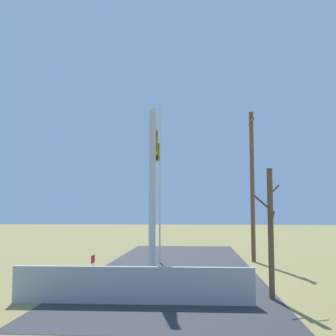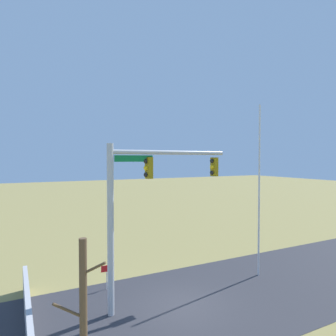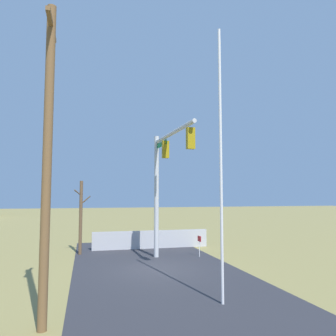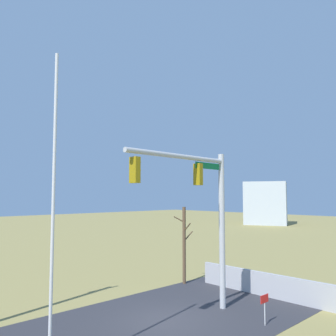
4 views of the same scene
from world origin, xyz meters
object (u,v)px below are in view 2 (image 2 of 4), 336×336
object	(u,v)px
bare_tree	(83,324)
open_sign	(107,271)
signal_mast	(143,195)
flagpole	(259,190)

from	to	relation	value
bare_tree	open_sign	size ratio (longest dim) A/B	3.73
bare_tree	open_sign	distance (m)	7.49
signal_mast	flagpole	bearing A→B (deg)	-177.47
bare_tree	open_sign	xyz separation A→B (m)	(-2.52, -6.91, -1.43)
signal_mast	open_sign	xyz separation A→B (m)	(0.98, -2.43, -4.06)
bare_tree	open_sign	world-z (taller)	bare_tree
open_sign	signal_mast	bearing A→B (deg)	112.02
signal_mast	bare_tree	distance (m)	6.27
flagpole	bare_tree	world-z (taller)	flagpole
signal_mast	bare_tree	bearing A→B (deg)	52.07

